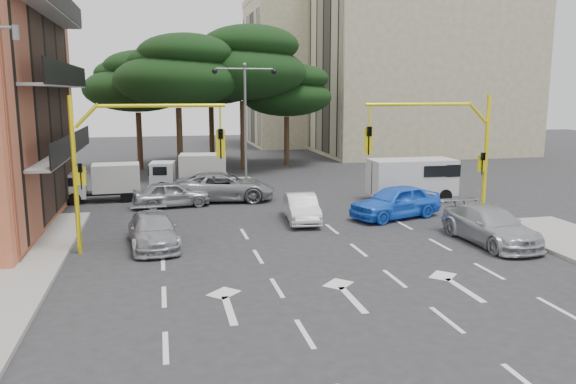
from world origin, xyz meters
name	(u,v)px	position (x,y,z in m)	size (l,w,h in m)	color
ground	(309,253)	(0.00, 0.00, 0.00)	(120.00, 120.00, 0.00)	#28282B
median_strip	(246,185)	(0.00, 16.00, 0.07)	(1.40, 6.00, 0.15)	gray
apartment_beige_near	(422,58)	(19.95, 32.00, 9.35)	(20.20, 12.15, 18.70)	tan
apartment_beige_far	(319,72)	(12.95, 44.00, 8.35)	(16.20, 12.15, 16.70)	tan
pine_left_near	(178,71)	(-3.94, 21.96, 7.60)	(9.15, 9.15, 10.23)	#382616
pine_center	(243,63)	(1.06, 23.96, 8.30)	(9.98, 9.98, 11.16)	#382616
pine_left_far	(138,81)	(-6.94, 25.96, 6.91)	(8.32, 8.32, 9.30)	#382616
pine_right	(287,90)	(5.06, 25.96, 6.22)	(7.49, 7.49, 8.37)	#382616
pine_back	(211,74)	(-0.94, 28.96, 7.60)	(9.15, 9.15, 10.23)	#382616
signal_mast_right	(450,144)	(6.80, 1.99, 3.88)	(5.79, 0.37, 6.00)	yellow
signal_mast_left	(123,152)	(-6.80, 1.99, 3.88)	(5.79, 0.37, 6.00)	yellow
street_lamp_center	(245,103)	(0.00, 16.00, 5.43)	(4.16, 0.36, 7.77)	slate
car_white_hatch	(302,208)	(1.04, 5.30, 0.65)	(1.39, 3.98, 1.31)	silver
car_blue_compact	(395,202)	(5.71, 5.00, 0.81)	(1.92, 4.77, 1.62)	blue
car_silver_wagon	(153,230)	(-5.84, 2.41, 0.65)	(1.82, 4.48, 1.30)	#A0A2A8
car_silver_cross_a	(224,187)	(-2.00, 11.35, 0.81)	(2.67, 5.80, 1.61)	#929699
car_silver_cross_b	(172,194)	(-4.93, 10.21, 0.70)	(1.66, 4.12, 1.40)	#9A9DA1
car_silver_parked	(490,225)	(7.60, -0.20, 0.74)	(2.07, 5.09, 1.48)	#ADB0B6
van_white	(412,179)	(8.50, 9.14, 1.20)	(2.17, 4.80, 2.40)	silver
box_truck_a	(102,183)	(-8.70, 12.71, 1.05)	(1.80, 4.28, 2.11)	silver
box_truck_b	(189,173)	(-3.72, 14.93, 1.16)	(1.97, 4.70, 2.31)	silver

